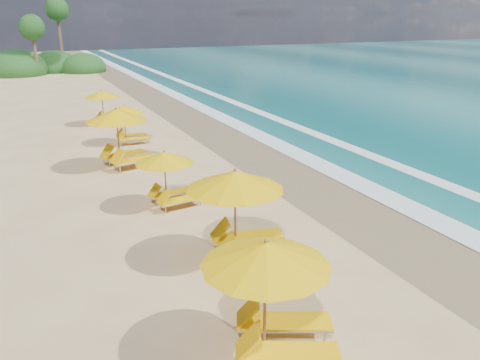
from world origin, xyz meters
TOP-DOWN VIEW (x-y plane):
  - ground at (0.00, 0.00)m, footprint 160.00×160.00m
  - wet_sand at (4.00, 0.00)m, footprint 4.00×160.00m
  - surf_foam at (6.70, 0.00)m, footprint 4.00×160.00m
  - station_2 at (-2.31, -6.62)m, footprint 3.28×3.26m
  - station_3 at (-1.22, -2.83)m, footprint 3.20×3.08m
  - station_4 at (-1.89, 1.65)m, footprint 2.38×2.25m
  - station_5 at (-2.39, 6.87)m, footprint 3.28×3.17m
  - station_6 at (-1.32, 10.83)m, footprint 2.26×2.10m
  - station_7 at (-1.56, 15.84)m, footprint 2.45×2.32m

SIDE VIEW (x-z plane):
  - ground at x=0.00m, z-range 0.00..0.00m
  - wet_sand at x=4.00m, z-range 0.00..0.01m
  - surf_foam at x=6.70m, z-range 0.02..0.03m
  - station_6 at x=-1.32m, z-range 0.12..2.15m
  - station_4 at x=-1.89m, z-range 0.12..2.16m
  - station_7 at x=-1.56m, z-range 0.13..2.24m
  - station_2 at x=-2.31m, z-range 0.15..2.64m
  - station_3 at x=-1.22m, z-range 0.16..2.76m
  - station_5 at x=-2.39m, z-range 0.16..2.80m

